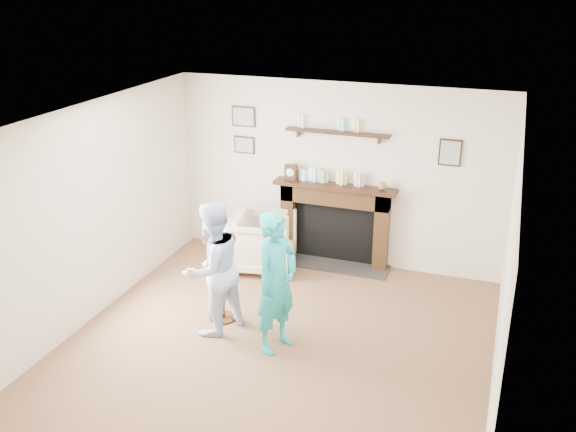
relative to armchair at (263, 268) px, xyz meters
The scene contains 6 objects.
ground 2.08m from the armchair, 65.76° to the right, with size 5.00×5.00×0.00m, color brown.
room_shell 2.20m from the armchair, 54.75° to the right, with size 4.54×5.02×2.52m.
armchair is the anchor object (origin of this frame).
man 1.69m from the armchair, 87.27° to the right, with size 0.75×0.58×1.54m, color #ABBCD5.
woman 1.98m from the armchair, 64.06° to the right, with size 0.57×0.37×1.56m, color teal.
pedestal_table 1.61m from the armchair, 87.79° to the right, with size 0.37×0.37×1.19m.
Camera 1 is at (2.14, -5.49, 3.86)m, focal length 40.00 mm.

